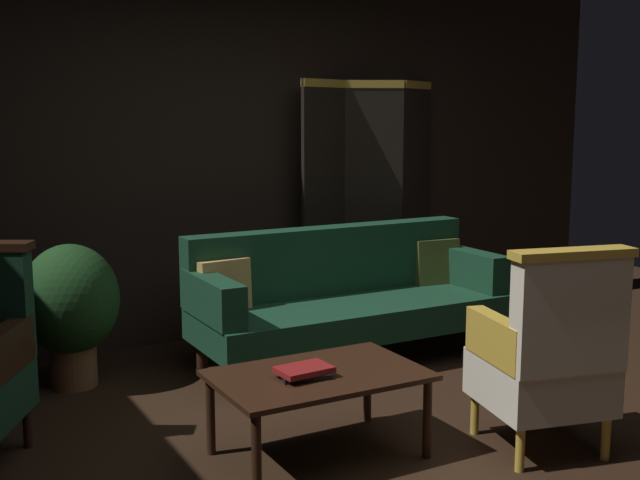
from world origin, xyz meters
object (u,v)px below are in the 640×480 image
folding_screen (372,199)px  armchair_gilt_accent (548,356)px  potted_plant (71,305)px  velvet_couch (345,294)px  coffee_table (318,382)px  book_black_cloth (304,375)px  book_red_leather (304,370)px

folding_screen → armchair_gilt_accent: bearing=-103.2°
folding_screen → potted_plant: 2.50m
velvet_couch → coffee_table: 1.57m
folding_screen → book_black_cloth: 2.72m
potted_plant → folding_screen: bearing=10.1°
folding_screen → coffee_table: 2.65m
folding_screen → coffee_table: bearing=-128.0°
folding_screen → armchair_gilt_accent: folding_screen is taller
velvet_couch → book_black_cloth: bearing=-127.3°
book_black_cloth → coffee_table: bearing=18.0°
armchair_gilt_accent → book_black_cloth: 1.19m
book_black_cloth → book_red_leather: book_red_leather is taller
book_red_leather → velvet_couch: bearing=52.7°
coffee_table → armchair_gilt_accent: (1.00, -0.50, 0.12)m
armchair_gilt_accent → book_red_leather: 1.19m
coffee_table → potted_plant: size_ratio=1.14×
coffee_table → book_red_leather: 0.13m
armchair_gilt_accent → book_black_cloth: armchair_gilt_accent is taller
velvet_couch → book_red_leather: size_ratio=8.41×
folding_screen → coffee_table: (-1.59, -2.04, -0.61)m
potted_plant → armchair_gilt_accent: bearing=-49.1°
folding_screen → book_red_leather: size_ratio=7.54×
armchair_gilt_accent → book_black_cloth: (-1.09, 0.47, -0.06)m
coffee_table → folding_screen: bearing=52.0°
folding_screen → velvet_couch: bearing=-132.2°
potted_plant → book_black_cloth: bearing=-65.9°
velvet_couch → armchair_gilt_accent: bearing=-86.9°
book_red_leather → folding_screen: bearing=50.8°
velvet_couch → potted_plant: velvet_couch is taller
velvet_couch → book_red_leather: (-1.00, -1.31, 0.01)m
armchair_gilt_accent → folding_screen: bearing=76.8°
velvet_couch → armchair_gilt_accent: size_ratio=2.04×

